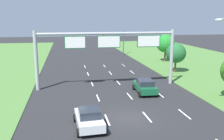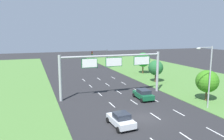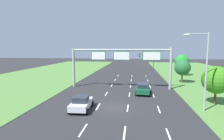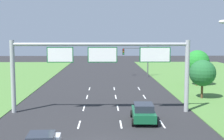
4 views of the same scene
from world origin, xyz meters
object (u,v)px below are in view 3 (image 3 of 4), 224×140
(sign_gantry, at_px, (122,60))
(roadside_tree_mid, at_px, (182,68))
(street_lamp, at_px, (203,65))
(traffic_light_mast, at_px, (147,58))
(roadside_tree_far, at_px, (182,62))
(car_near_red, at_px, (81,103))
(roadside_tree_near, at_px, (216,80))
(car_lead_silver, at_px, (143,88))

(sign_gantry, xyz_separation_m, roadside_tree_mid, (11.70, 6.25, -1.88))
(sign_gantry, distance_m, street_lamp, 14.01)
(sign_gantry, bearing_deg, traffic_light_mast, 77.04)
(sign_gantry, bearing_deg, street_lamp, -47.50)
(street_lamp, bearing_deg, traffic_light_mast, 95.02)
(roadside_tree_far, bearing_deg, car_near_red, -122.52)
(traffic_light_mast, xyz_separation_m, roadside_tree_far, (7.77, -10.98, -0.30))
(roadside_tree_near, bearing_deg, roadside_tree_mid, 91.62)
(car_near_red, distance_m, sign_gantry, 12.86)
(car_lead_silver, relative_size, roadside_tree_mid, 0.89)
(street_lamp, distance_m, roadside_tree_far, 26.69)
(car_near_red, xyz_separation_m, traffic_light_mast, (9.79, 38.53, 3.09))
(roadside_tree_near, xyz_separation_m, roadside_tree_far, (1.87, 23.54, 0.51))
(car_near_red, relative_size, street_lamp, 0.47)
(traffic_light_mast, bearing_deg, roadside_tree_near, -80.30)
(street_lamp, height_order, roadside_tree_mid, street_lamp)
(roadside_tree_near, distance_m, roadside_tree_far, 23.62)
(car_near_red, relative_size, roadside_tree_near, 0.85)
(car_lead_silver, relative_size, traffic_light_mast, 0.74)
(car_lead_silver, xyz_separation_m, street_lamp, (5.93, -6.75, 4.26))
(car_lead_silver, xyz_separation_m, roadside_tree_near, (8.56, -4.03, 2.24))
(traffic_light_mast, relative_size, street_lamp, 0.66)
(car_lead_silver, bearing_deg, roadside_tree_mid, 52.85)
(sign_gantry, relative_size, roadside_tree_mid, 3.73)
(roadside_tree_far, bearing_deg, roadside_tree_mid, -103.17)
(roadside_tree_near, xyz_separation_m, roadside_tree_mid, (-0.39, 13.86, 0.01))
(car_lead_silver, xyz_separation_m, roadside_tree_far, (10.43, 19.51, 2.75))
(roadside_tree_mid, bearing_deg, sign_gantry, -151.90)
(sign_gantry, bearing_deg, car_lead_silver, -45.35)
(car_near_red, bearing_deg, traffic_light_mast, 72.99)
(traffic_light_mast, xyz_separation_m, street_lamp, (3.27, -37.24, 1.21))
(traffic_light_mast, relative_size, roadside_tree_far, 1.05)
(roadside_tree_mid, bearing_deg, roadside_tree_near, -88.38)
(car_lead_silver, bearing_deg, street_lamp, -46.14)
(car_lead_silver, distance_m, roadside_tree_near, 9.72)
(roadside_tree_near, bearing_deg, sign_gantry, 147.82)
(street_lamp, bearing_deg, roadside_tree_near, 45.99)
(car_lead_silver, relative_size, roadside_tree_near, 0.87)
(car_lead_silver, xyz_separation_m, roadside_tree_mid, (8.17, 9.83, 2.25))
(car_near_red, height_order, sign_gantry, sign_gantry)
(street_lamp, xyz_separation_m, roadside_tree_far, (4.50, 26.26, -1.51))
(car_near_red, bearing_deg, roadside_tree_far, 54.73)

